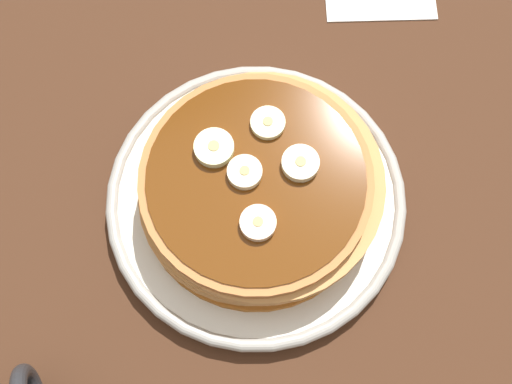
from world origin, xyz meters
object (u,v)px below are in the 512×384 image
(plate, at_px, (256,200))
(banana_slice_3, at_px, (258,223))
(banana_slice_0, at_px, (245,172))
(banana_slice_4, at_px, (268,123))
(banana_slice_2, at_px, (299,160))
(pancake_stack, at_px, (256,187))
(banana_slice_1, at_px, (214,148))

(plate, xyz_separation_m, banana_slice_3, (-0.04, 0.01, 0.06))
(banana_slice_0, height_order, banana_slice_4, banana_slice_0)
(banana_slice_0, distance_m, banana_slice_2, 0.04)
(banana_slice_2, height_order, banana_slice_4, banana_slice_2)
(banana_slice_3, xyz_separation_m, banana_slice_4, (0.08, -0.03, -0.00))
(pancake_stack, xyz_separation_m, banana_slice_1, (0.03, 0.03, 0.03))
(pancake_stack, distance_m, banana_slice_1, 0.05)
(plate, height_order, banana_slice_1, banana_slice_1)
(pancake_stack, height_order, banana_slice_4, banana_slice_4)
(pancake_stack, xyz_separation_m, banana_slice_2, (0.00, -0.04, 0.03))
(pancake_stack, relative_size, banana_slice_1, 6.37)
(plate, distance_m, banana_slice_0, 0.06)
(pancake_stack, distance_m, banana_slice_2, 0.05)
(plate, distance_m, banana_slice_2, 0.07)
(banana_slice_1, bearing_deg, banana_slice_3, -167.88)
(banana_slice_0, relative_size, banana_slice_2, 0.93)
(plate, xyz_separation_m, banana_slice_4, (0.04, -0.02, 0.06))
(banana_slice_0, bearing_deg, plate, -127.85)
(banana_slice_1, distance_m, banana_slice_4, 0.05)
(banana_slice_2, bearing_deg, banana_slice_4, 19.92)
(banana_slice_4, bearing_deg, banana_slice_3, 157.39)
(plate, height_order, banana_slice_0, banana_slice_0)
(banana_slice_0, height_order, banana_slice_1, same)
(banana_slice_0, distance_m, banana_slice_4, 0.05)
(banana_slice_2, bearing_deg, banana_slice_0, 86.69)
(banana_slice_0, bearing_deg, pancake_stack, -119.16)
(pancake_stack, xyz_separation_m, banana_slice_0, (0.00, 0.01, 0.03))
(plate, bearing_deg, banana_slice_3, 165.11)
(banana_slice_1, distance_m, banana_slice_2, 0.07)
(banana_slice_2, bearing_deg, banana_slice_3, 130.87)
(banana_slice_3, bearing_deg, banana_slice_4, -22.61)
(plate, height_order, banana_slice_3, banana_slice_3)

